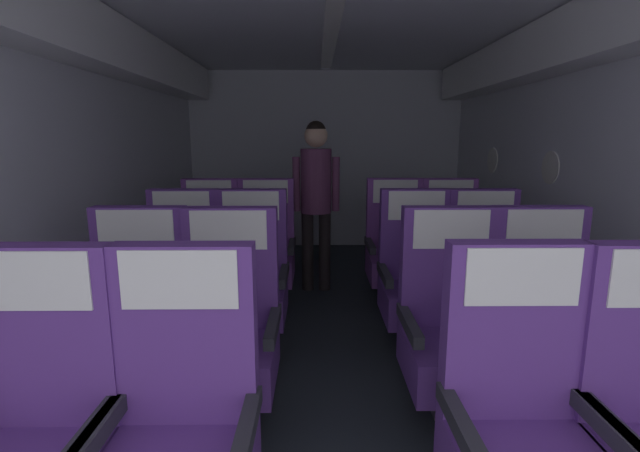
{
  "coord_description": "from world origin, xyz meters",
  "views": [
    {
      "loc": [
        -0.12,
        -0.01,
        1.41
      ],
      "look_at": [
        -0.1,
        2.77,
        0.87
      ],
      "focal_mm": 25.39,
      "sensor_mm": 36.0,
      "label": 1
    }
  ],
  "objects_px": {
    "seat_a_right_window": "(523,432)",
    "seat_d_left_aisle": "(266,252)",
    "seat_b_right_window": "(451,331)",
    "seat_d_left_window": "(209,252)",
    "seat_a_left_aisle": "(180,438)",
    "seat_c_left_window": "(182,281)",
    "seat_d_right_window": "(395,251)",
    "seat_c_left_aisle": "(251,282)",
    "seat_b_left_window": "(136,331)",
    "seat_c_right_aisle": "(485,281)",
    "flight_attendant": "(316,189)",
    "seat_b_right_aisle": "(544,330)",
    "seat_b_left_aisle": "(229,333)",
    "seat_a_left_window": "(32,440)",
    "seat_d_right_aisle": "(451,251)",
    "seat_c_right_window": "(416,281)"
  },
  "relations": [
    {
      "from": "seat_b_left_window",
      "to": "seat_c_left_aisle",
      "type": "xyz_separation_m",
      "value": [
        0.47,
        0.81,
        0.0
      ]
    },
    {
      "from": "seat_c_right_aisle",
      "to": "seat_d_right_aisle",
      "type": "distance_m",
      "value": 0.84
    },
    {
      "from": "seat_a_right_window",
      "to": "seat_b_left_aisle",
      "type": "height_order",
      "value": "same"
    },
    {
      "from": "seat_b_right_aisle",
      "to": "seat_d_left_window",
      "type": "height_order",
      "value": "same"
    },
    {
      "from": "flight_attendant",
      "to": "seat_a_right_window",
      "type": "bearing_deg",
      "value": 81.84
    },
    {
      "from": "seat_b_left_aisle",
      "to": "seat_c_left_window",
      "type": "relative_size",
      "value": 1.0
    },
    {
      "from": "seat_b_right_window",
      "to": "seat_d_right_aisle",
      "type": "height_order",
      "value": "same"
    },
    {
      "from": "flight_attendant",
      "to": "seat_b_right_window",
      "type": "bearing_deg",
      "value": 87.13
    },
    {
      "from": "seat_b_right_window",
      "to": "seat_c_left_window",
      "type": "relative_size",
      "value": 1.0
    },
    {
      "from": "seat_b_left_window",
      "to": "seat_c_left_aisle",
      "type": "relative_size",
      "value": 1.0
    },
    {
      "from": "seat_a_left_aisle",
      "to": "seat_d_left_aisle",
      "type": "xyz_separation_m",
      "value": [
        0.01,
        2.48,
        0.0
      ]
    },
    {
      "from": "seat_b_right_aisle",
      "to": "seat_c_left_aisle",
      "type": "height_order",
      "value": "same"
    },
    {
      "from": "seat_b_right_aisle",
      "to": "seat_d_right_window",
      "type": "xyz_separation_m",
      "value": [
        -0.48,
        1.66,
        0.0
      ]
    },
    {
      "from": "seat_b_right_window",
      "to": "seat_d_left_window",
      "type": "xyz_separation_m",
      "value": [
        -1.61,
        1.64,
        0.0
      ]
    },
    {
      "from": "seat_d_left_aisle",
      "to": "seat_d_right_window",
      "type": "height_order",
      "value": "same"
    },
    {
      "from": "seat_a_right_window",
      "to": "seat_a_left_aisle",
      "type": "bearing_deg",
      "value": -179.03
    },
    {
      "from": "seat_c_left_window",
      "to": "seat_d_right_aisle",
      "type": "height_order",
      "value": "same"
    },
    {
      "from": "seat_b_left_window",
      "to": "seat_d_left_aisle",
      "type": "xyz_separation_m",
      "value": [
        0.48,
        1.64,
        0.0
      ]
    },
    {
      "from": "seat_a_left_aisle",
      "to": "seat_c_left_aisle",
      "type": "relative_size",
      "value": 1.0
    },
    {
      "from": "seat_c_right_aisle",
      "to": "flight_attendant",
      "type": "xyz_separation_m",
      "value": [
        -1.16,
        1.15,
        0.51
      ]
    },
    {
      "from": "seat_c_left_window",
      "to": "seat_d_left_window",
      "type": "bearing_deg",
      "value": 89.96
    },
    {
      "from": "seat_a_right_window",
      "to": "seat_d_left_aisle",
      "type": "bearing_deg",
      "value": 114.64
    },
    {
      "from": "seat_d_right_window",
      "to": "seat_d_left_window",
      "type": "bearing_deg",
      "value": -179.18
    },
    {
      "from": "seat_a_right_window",
      "to": "seat_c_left_aisle",
      "type": "height_order",
      "value": "same"
    },
    {
      "from": "seat_c_left_window",
      "to": "seat_b_right_aisle",
      "type": "bearing_deg",
      "value": -21.45
    },
    {
      "from": "seat_a_left_window",
      "to": "seat_c_left_window",
      "type": "distance_m",
      "value": 1.66
    },
    {
      "from": "seat_a_left_window",
      "to": "seat_b_right_window",
      "type": "xyz_separation_m",
      "value": [
        1.62,
        0.83,
        0.0
      ]
    },
    {
      "from": "seat_c_right_aisle",
      "to": "seat_d_right_window",
      "type": "height_order",
      "value": "same"
    },
    {
      "from": "seat_a_left_window",
      "to": "seat_c_right_window",
      "type": "height_order",
      "value": "same"
    },
    {
      "from": "seat_b_right_aisle",
      "to": "seat_b_right_window",
      "type": "relative_size",
      "value": 1.0
    },
    {
      "from": "seat_a_right_window",
      "to": "seat_b_right_window",
      "type": "xyz_separation_m",
      "value": [
        -0.0,
        0.8,
        0.0
      ]
    },
    {
      "from": "seat_b_left_window",
      "to": "seat_c_right_aisle",
      "type": "distance_m",
      "value": 2.23
    },
    {
      "from": "seat_b_left_aisle",
      "to": "seat_c_left_aisle",
      "type": "height_order",
      "value": "same"
    },
    {
      "from": "seat_b_right_aisle",
      "to": "seat_c_right_window",
      "type": "xyz_separation_m",
      "value": [
        -0.48,
        0.82,
        0.0
      ]
    },
    {
      "from": "seat_c_left_window",
      "to": "seat_a_right_window",
      "type": "bearing_deg",
      "value": -45.34
    },
    {
      "from": "seat_b_right_window",
      "to": "seat_a_left_aisle",
      "type": "bearing_deg",
      "value": -144.15
    },
    {
      "from": "seat_a_left_window",
      "to": "seat_c_left_aisle",
      "type": "height_order",
      "value": "same"
    },
    {
      "from": "seat_b_right_aisle",
      "to": "seat_d_right_window",
      "type": "height_order",
      "value": "same"
    },
    {
      "from": "seat_a_left_aisle",
      "to": "seat_b_right_window",
      "type": "relative_size",
      "value": 1.0
    },
    {
      "from": "seat_c_left_window",
      "to": "seat_d_left_window",
      "type": "height_order",
      "value": "same"
    },
    {
      "from": "seat_b_left_window",
      "to": "seat_c_right_window",
      "type": "xyz_separation_m",
      "value": [
        1.61,
        0.81,
        0.0
      ]
    },
    {
      "from": "flight_attendant",
      "to": "seat_b_right_aisle",
      "type": "bearing_deg",
      "value": 98.65
    },
    {
      "from": "seat_a_left_window",
      "to": "seat_b_left_window",
      "type": "relative_size",
      "value": 1.0
    },
    {
      "from": "seat_b_right_aisle",
      "to": "seat_d_right_window",
      "type": "bearing_deg",
      "value": 105.98
    },
    {
      "from": "seat_a_right_window",
      "to": "seat_b_right_window",
      "type": "distance_m",
      "value": 0.8
    },
    {
      "from": "seat_c_left_window",
      "to": "seat_c_right_window",
      "type": "distance_m",
      "value": 1.62
    },
    {
      "from": "seat_a_right_window",
      "to": "seat_c_left_aisle",
      "type": "bearing_deg",
      "value": 124.98
    },
    {
      "from": "seat_c_right_window",
      "to": "seat_d_left_window",
      "type": "relative_size",
      "value": 1.0
    },
    {
      "from": "seat_a_left_aisle",
      "to": "seat_d_right_aisle",
      "type": "height_order",
      "value": "same"
    },
    {
      "from": "seat_c_left_window",
      "to": "seat_a_left_aisle",
      "type": "bearing_deg",
      "value": -74.04
    }
  ]
}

